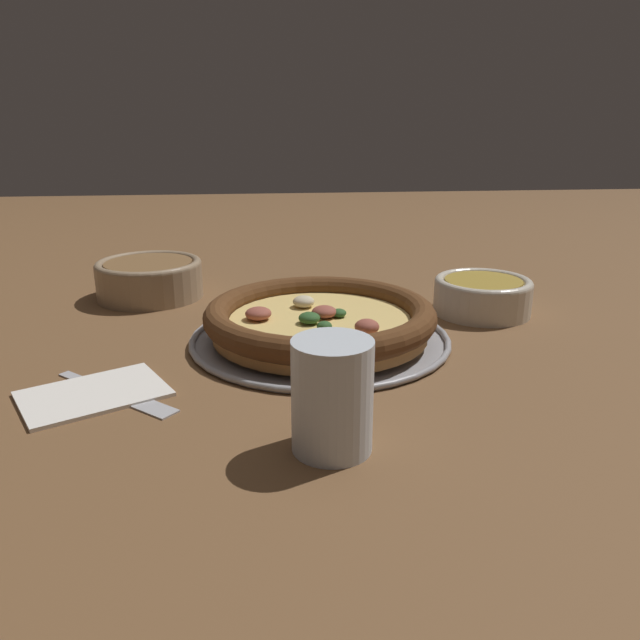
% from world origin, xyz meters
% --- Properties ---
extents(ground_plane, '(3.00, 3.00, 0.00)m').
position_xyz_m(ground_plane, '(0.00, 0.00, 0.00)').
color(ground_plane, brown).
extents(pizza_tray, '(0.32, 0.32, 0.01)m').
position_xyz_m(pizza_tray, '(0.00, 0.00, 0.00)').
color(pizza_tray, '#9E9EA3').
rests_on(pizza_tray, ground_plane).
extents(pizza, '(0.28, 0.28, 0.04)m').
position_xyz_m(pizza, '(0.00, 0.00, 0.03)').
color(pizza, '#BC7F42').
rests_on(pizza, pizza_tray).
extents(bowl_near, '(0.13, 0.13, 0.05)m').
position_xyz_m(bowl_near, '(-0.24, -0.09, 0.03)').
color(bowl_near, beige).
rests_on(bowl_near, ground_plane).
extents(bowl_far, '(0.16, 0.16, 0.06)m').
position_xyz_m(bowl_far, '(0.24, -0.22, 0.03)').
color(bowl_far, '#9E8466').
rests_on(bowl_far, ground_plane).
extents(drinking_cup, '(0.07, 0.07, 0.10)m').
position_xyz_m(drinking_cup, '(0.02, 0.26, 0.05)').
color(drinking_cup, silver).
rests_on(drinking_cup, ground_plane).
extents(napkin, '(0.16, 0.15, 0.01)m').
position_xyz_m(napkin, '(0.24, 0.13, 0.00)').
color(napkin, white).
rests_on(napkin, ground_plane).
extents(fork, '(0.14, 0.13, 0.00)m').
position_xyz_m(fork, '(0.21, 0.14, 0.00)').
color(fork, '#B7B7BC').
rests_on(fork, ground_plane).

